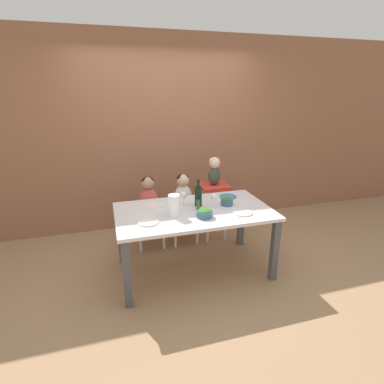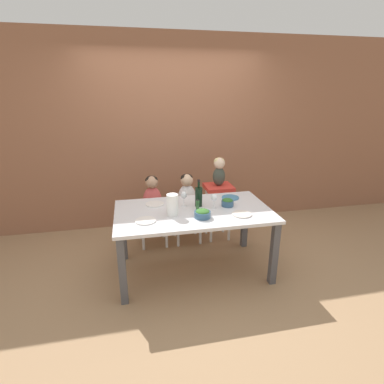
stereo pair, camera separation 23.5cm
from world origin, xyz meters
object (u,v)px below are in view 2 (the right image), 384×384
object	(u,v)px
wine_glass_near	(214,198)
salad_bowl_small	(228,202)
person_baby_right	(219,170)
chair_far_left	(153,217)
paper_towel_roll	(172,205)
salad_bowl_large	(202,213)
dinner_plate_front_right	(242,214)
person_child_left	(152,194)
wine_glass_far	(184,195)
person_child_center	(187,192)
dinner_plate_back_right	(230,198)
wine_bottle	(199,196)
dinner_plate_back_left	(155,204)
chair_far_center	(187,214)
dinner_plate_front_left	(146,221)
chair_right_highchair	(218,197)

from	to	relation	value
wine_glass_near	salad_bowl_small	distance (m)	0.19
person_baby_right	chair_far_left	bearing A→B (deg)	-179.89
paper_towel_roll	salad_bowl_large	distance (m)	0.32
wine_glass_near	salad_bowl_large	distance (m)	0.28
salad_bowl_small	dinner_plate_front_right	distance (m)	0.28
person_child_left	wine_glass_far	xyz separation A→B (m)	(0.30, -0.58, 0.16)
person_child_center	dinner_plate_back_right	world-z (taller)	person_child_center
chair_far_left	person_child_left	distance (m)	0.32
person_child_left	wine_bottle	size ratio (longest dim) A/B	1.62
dinner_plate_back_left	wine_bottle	bearing A→B (deg)	-16.92
salad_bowl_small	dinner_plate_back_left	bearing A→B (deg)	165.00
chair_far_left	person_baby_right	bearing A→B (deg)	0.11
dinner_plate_back_right	dinner_plate_front_right	world-z (taller)	same
wine_bottle	dinner_plate_back_right	distance (m)	0.47
chair_far_center	person_baby_right	distance (m)	0.74
person_child_center	salad_bowl_small	bearing A→B (deg)	-64.84
chair_far_left	dinner_plate_front_left	distance (m)	1.00
dinner_plate_back_right	dinner_plate_front_right	size ratio (longest dim) A/B	1.00
chair_right_highchair	dinner_plate_front_right	bearing A→B (deg)	-92.28
wine_glass_near	chair_right_highchair	bearing A→B (deg)	69.47
wine_glass_far	wine_glass_near	bearing A→B (deg)	-26.46
wine_glass_near	salad_bowl_large	world-z (taller)	wine_glass_near
person_child_center	salad_bowl_small	xyz separation A→B (m)	(0.32, -0.69, 0.09)
dinner_plate_front_left	dinner_plate_back_left	bearing A→B (deg)	73.42
salad_bowl_small	wine_glass_far	bearing A→B (deg)	167.04
chair_right_highchair	dinner_plate_front_left	xyz separation A→B (m)	(-1.02, -0.91, 0.15)
wine_glass_far	dinner_plate_back_left	size ratio (longest dim) A/B	0.82
person_child_left	person_baby_right	world-z (taller)	person_baby_right
dinner_plate_back_right	dinner_plate_front_left	bearing A→B (deg)	-155.82
chair_far_center	paper_towel_roll	xyz separation A→B (m)	(-0.31, -0.82, 0.48)
chair_far_center	dinner_plate_front_right	distance (m)	1.10
person_child_center	salad_bowl_small	distance (m)	0.77
chair_right_highchair	salad_bowl_small	xyz separation A→B (m)	(-0.11, -0.69, 0.19)
chair_far_left	salad_bowl_small	distance (m)	1.11
chair_far_left	wine_glass_near	distance (m)	1.07
wine_bottle	wine_glass_far	world-z (taller)	wine_bottle
paper_towel_roll	wine_glass_near	distance (m)	0.47
person_child_left	paper_towel_roll	size ratio (longest dim) A/B	2.18
person_child_left	dinner_plate_back_right	size ratio (longest dim) A/B	2.42
wine_glass_far	salad_bowl_large	bearing A→B (deg)	-70.87
dinner_plate_front_left	dinner_plate_back_left	world-z (taller)	same
wine_bottle	salad_bowl_large	size ratio (longest dim) A/B	1.83
dinner_plate_front_left	dinner_plate_back_left	distance (m)	0.45
chair_right_highchair	salad_bowl_small	distance (m)	0.72
chair_far_left	dinner_plate_front_right	xyz separation A→B (m)	(0.84, -0.96, 0.37)
wine_bottle	dinner_plate_front_left	distance (m)	0.68
wine_glass_near	wine_glass_far	bearing A→B (deg)	153.54
person_child_left	dinner_plate_back_right	xyz separation A→B (m)	(0.89, -0.45, 0.05)
chair_right_highchair	paper_towel_roll	size ratio (longest dim) A/B	3.35
person_baby_right	wine_glass_far	bearing A→B (deg)	-134.74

